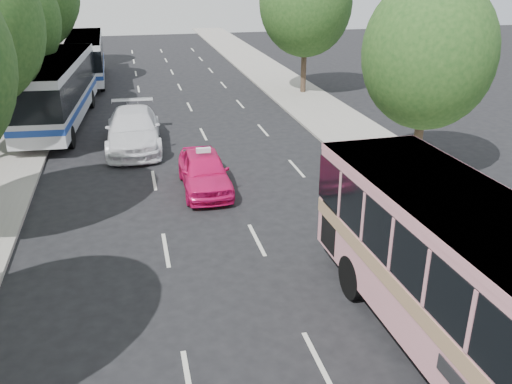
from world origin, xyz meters
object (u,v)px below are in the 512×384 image
object	(u,v)px
pink_taxi	(204,171)
tour_coach_rear	(86,54)
pink_bus	(486,285)
white_pickup	(133,129)
tour_coach_front	(57,86)

from	to	relation	value
pink_taxi	tour_coach_rear	xyz separation A→B (m)	(-5.43, 23.07, 1.23)
pink_bus	white_pickup	world-z (taller)	pink_bus
white_pickup	tour_coach_front	distance (m)	6.25
pink_bus	tour_coach_front	bearing A→B (deg)	113.43
pink_bus	white_pickup	size ratio (longest dim) A/B	1.84
white_pickup	tour_coach_rear	bearing A→B (deg)	101.22
pink_taxi	white_pickup	world-z (taller)	white_pickup
tour_coach_front	pink_bus	bearing A→B (deg)	-60.81
tour_coach_front	tour_coach_rear	distance (m)	12.28
pink_bus	pink_taxi	bearing A→B (deg)	107.91
white_pickup	pink_taxi	bearing A→B (deg)	-65.62
tour_coach_front	pink_taxi	bearing A→B (deg)	-55.38
tour_coach_rear	tour_coach_front	bearing A→B (deg)	-95.27
pink_taxi	tour_coach_rear	bearing A→B (deg)	103.74
pink_taxi	white_pickup	xyz separation A→B (m)	(-2.52, 6.00, 0.13)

